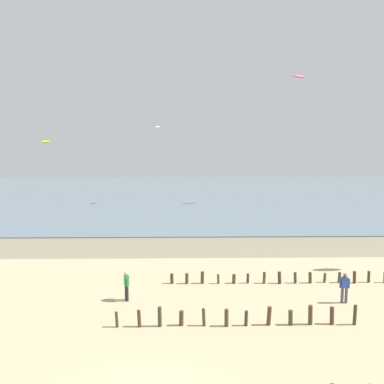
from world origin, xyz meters
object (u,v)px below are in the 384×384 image
at_px(person_left_flank, 345,287).
at_px(person_far_down_beach, 127,285).
at_px(kite_aloft_5, 157,127).
at_px(kite_aloft_0, 299,76).
at_px(kite_aloft_2, 46,142).

bearing_deg(person_left_flank, person_far_down_beach, 177.32).
xyz_separation_m(person_left_flank, person_far_down_beach, (-12.24, 0.57, 0.00)).
height_order(person_left_flank, kite_aloft_5, kite_aloft_5).
xyz_separation_m(kite_aloft_0, kite_aloft_5, (-20.49, 0.33, -7.22)).
bearing_deg(person_left_flank, kite_aloft_0, 78.47).
bearing_deg(kite_aloft_2, kite_aloft_0, -60.82).
bearing_deg(person_left_flank, kite_aloft_2, 131.65).
bearing_deg(kite_aloft_0, person_far_down_beach, -149.10).
relative_size(person_left_flank, person_far_down_beach, 1.00).
xyz_separation_m(person_far_down_beach, kite_aloft_5, (-0.68, 36.86, 10.47)).
bearing_deg(kite_aloft_2, kite_aloft_5, -44.18).
height_order(person_far_down_beach, kite_aloft_0, kite_aloft_0).
bearing_deg(kite_aloft_5, kite_aloft_2, -50.36).
xyz_separation_m(person_left_flank, kite_aloft_0, (7.57, 37.10, 17.69)).
bearing_deg(kite_aloft_0, kite_aloft_5, 148.45).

